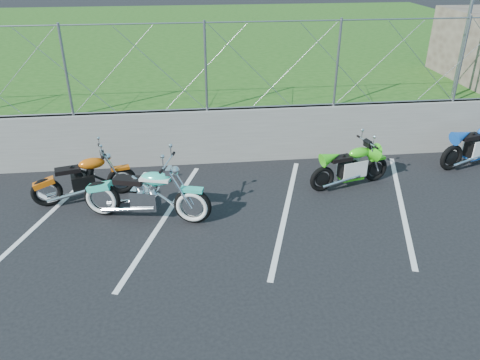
{
  "coord_description": "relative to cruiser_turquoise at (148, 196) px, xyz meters",
  "views": [
    {
      "loc": [
        0.56,
        -6.86,
        4.8
      ],
      "look_at": [
        1.51,
        1.3,
        0.59
      ],
      "focal_mm": 35.0,
      "sensor_mm": 36.0,
      "label": 1
    }
  ],
  "objects": [
    {
      "name": "ground",
      "position": [
        0.28,
        -1.01,
        -0.5
      ],
      "size": [
        90.0,
        90.0,
        0.0
      ],
      "primitive_type": "plane",
      "color": "black",
      "rests_on": "ground"
    },
    {
      "name": "retaining_wall",
      "position": [
        0.28,
        2.49,
        0.15
      ],
      "size": [
        30.0,
        0.22,
        1.3
      ],
      "primitive_type": "cube",
      "color": "slate",
      "rests_on": "ground"
    },
    {
      "name": "chain_link_fence",
      "position": [
        0.28,
        2.49,
        1.8
      ],
      "size": [
        28.0,
        0.03,
        2.0
      ],
      "color": "gray",
      "rests_on": "retaining_wall"
    },
    {
      "name": "naked_orange",
      "position": [
        -1.31,
        0.93,
        -0.06
      ],
      "size": [
        2.05,
        0.77,
        1.04
      ],
      "rotation": [
        0.0,
        0.0,
        0.26
      ],
      "color": "black",
      "rests_on": "ground"
    },
    {
      "name": "grass_field",
      "position": [
        0.28,
        12.49,
        0.15
      ],
      "size": [
        30.0,
        20.0,
        1.3
      ],
      "primitive_type": "cube",
      "color": "#214B14",
      "rests_on": "ground"
    },
    {
      "name": "sign_pole",
      "position": [
        7.48,
        2.89,
        2.3
      ],
      "size": [
        0.08,
        0.08,
        3.0
      ],
      "primitive_type": "cylinder",
      "color": "gray",
      "rests_on": "grass_field"
    },
    {
      "name": "sportbike_blue",
      "position": [
        7.6,
        1.6,
        -0.03
      ],
      "size": [
        2.06,
        0.82,
        1.1
      ],
      "rotation": [
        0.0,
        0.0,
        0.28
      ],
      "color": "black",
      "rests_on": "ground"
    },
    {
      "name": "sportbike_green",
      "position": [
        4.28,
        0.9,
        -0.07
      ],
      "size": [
        1.89,
        0.71,
        1.0
      ],
      "rotation": [
        0.0,
        0.0,
        0.25
      ],
      "color": "black",
      "rests_on": "ground"
    },
    {
      "name": "cruiser_turquoise",
      "position": [
        0.0,
        0.0,
        0.0
      ],
      "size": [
        2.46,
        0.91,
        1.25
      ],
      "rotation": [
        0.0,
        0.0,
        -0.27
      ],
      "color": "black",
      "rests_on": "ground"
    },
    {
      "name": "parking_lines",
      "position": [
        1.48,
        -0.01,
        -0.5
      ],
      "size": [
        18.29,
        4.31,
        0.01
      ],
      "color": "silver",
      "rests_on": "ground"
    }
  ]
}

